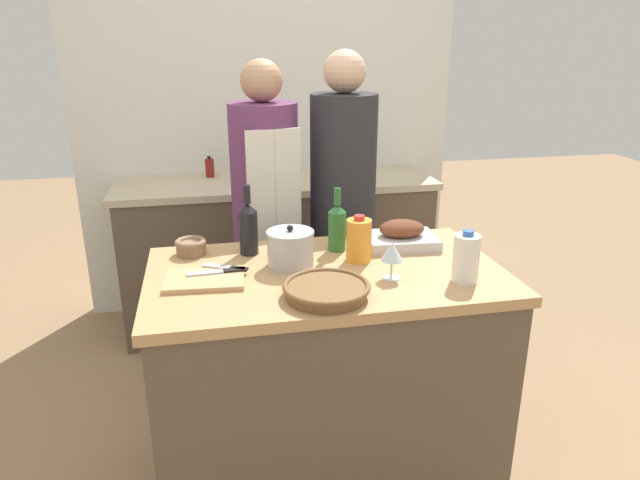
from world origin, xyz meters
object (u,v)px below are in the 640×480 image
object	(u,v)px
person_cook_aproned	(266,216)
person_cook_guest	(343,208)
wine_bottle_green	(248,227)
roasting_pan	(401,236)
mixing_bowl	(191,246)
wicker_basket	(326,290)
wine_bottle_dark	(337,226)
condiment_bottle_short	(210,168)
cutting_board	(205,279)
condiment_bottle_tall	(254,163)
knife_chef	(218,272)
wine_glass_left	(392,253)
milk_jug	(466,258)
juice_jug	(359,240)
stock_pot	(290,248)
knife_paring	(227,267)

from	to	relation	value
person_cook_aproned	person_cook_guest	xyz separation A→B (m)	(0.38, -0.01, 0.02)
wine_bottle_green	roasting_pan	bearing A→B (deg)	-3.57
mixing_bowl	person_cook_aproned	distance (m)	0.59
wicker_basket	wine_bottle_green	xyz separation A→B (m)	(-0.22, 0.46, 0.08)
wine_bottle_dark	condiment_bottle_short	bearing A→B (deg)	108.66
cutting_board	condiment_bottle_tall	size ratio (longest dim) A/B	1.79
knife_chef	person_cook_guest	bearing A→B (deg)	48.36
wine_bottle_green	wine_glass_left	distance (m)	0.60
person_cook_guest	condiment_bottle_short	bearing A→B (deg)	147.49
cutting_board	condiment_bottle_short	xyz separation A→B (m)	(0.05, 1.63, 0.05)
wicker_basket	person_cook_guest	xyz separation A→B (m)	(0.29, 0.96, -0.01)
wine_glass_left	condiment_bottle_tall	distance (m)	1.77
condiment_bottle_tall	condiment_bottle_short	bearing A→B (deg)	180.00
wine_bottle_green	wine_glass_left	size ratio (longest dim) A/B	2.06
wine_glass_left	person_cook_aproned	world-z (taller)	person_cook_aproned
mixing_bowl	condiment_bottle_tall	world-z (taller)	condiment_bottle_tall
roasting_pan	knife_chef	xyz separation A→B (m)	(-0.76, -0.18, -0.02)
wicker_basket	wine_bottle_dark	bearing A→B (deg)	72.41
milk_jug	juice_jug	bearing A→B (deg)	139.95
cutting_board	wine_glass_left	size ratio (longest dim) A/B	2.13
roasting_pan	wine_bottle_dark	xyz separation A→B (m)	(-0.27, 0.01, 0.06)
mixing_bowl	person_cook_guest	bearing A→B (deg)	32.17
wine_bottle_green	person_cook_aproned	world-z (taller)	person_cook_aproned
knife_chef	wine_bottle_dark	bearing A→B (deg)	21.14
roasting_pan	wicker_basket	xyz separation A→B (m)	(-0.41, -0.42, -0.02)
cutting_board	juice_jug	world-z (taller)	juice_jug
mixing_bowl	wine_glass_left	size ratio (longest dim) A/B	0.92
wicker_basket	mixing_bowl	bearing A→B (deg)	131.88
condiment_bottle_tall	stock_pot	bearing A→B (deg)	-90.24
mixing_bowl	knife_paring	bearing A→B (deg)	-59.13
wine_bottle_green	wine_bottle_dark	distance (m)	0.35
condiment_bottle_tall	person_cook_aproned	distance (m)	0.88
stock_pot	mixing_bowl	world-z (taller)	stock_pot
juice_jug	wicker_basket	bearing A→B (deg)	-122.73
wine_bottle_dark	wine_glass_left	distance (m)	0.35
juice_jug	mixing_bowl	bearing A→B (deg)	162.61
cutting_board	person_cook_aproned	bearing A→B (deg)	68.16
person_cook_aproned	wine_bottle_dark	bearing A→B (deg)	-77.09
knife_chef	roasting_pan	bearing A→B (deg)	13.35
roasting_pan	person_cook_guest	size ratio (longest dim) A/B	0.18
roasting_pan	stock_pot	world-z (taller)	stock_pot
knife_chef	knife_paring	bearing A→B (deg)	46.93
roasting_pan	wicker_basket	distance (m)	0.59
milk_jug	knife_chef	xyz separation A→B (m)	(-0.85, 0.21, -0.07)
condiment_bottle_tall	person_cook_aproned	world-z (taller)	person_cook_aproned
wine_glass_left	mixing_bowl	bearing A→B (deg)	150.84
mixing_bowl	stock_pot	bearing A→B (deg)	-27.96
wine_bottle_dark	roasting_pan	bearing A→B (deg)	-1.57
mixing_bowl	milk_jug	xyz separation A→B (m)	(0.95, -0.47, 0.05)
condiment_bottle_short	wine_glass_left	bearing A→B (deg)	-70.94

